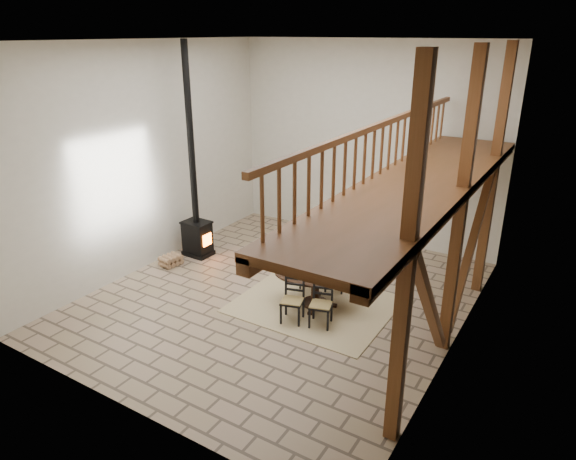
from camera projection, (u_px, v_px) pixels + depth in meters
The scene contains 7 objects.
ground at pixel (280, 297), 10.64m from camera, with size 8.00×8.00×0.00m, color gray.
room_shell at pixel (337, 162), 8.96m from camera, with size 7.02×8.02×5.01m.
rug at pixel (315, 304), 10.32m from camera, with size 3.00×2.50×0.02m, color tan.
dining_table at pixel (315, 287), 10.18m from camera, with size 1.87×2.03×1.06m.
wood_stove at pixel (196, 212), 12.24m from camera, with size 0.68×0.53×5.00m.
log_basket at pixel (191, 246), 12.73m from camera, with size 0.46×0.46×0.38m.
log_stack at pixel (171, 260), 12.03m from camera, with size 0.42×0.54×0.24m.
Camera 1 is at (5.06, -7.93, 5.15)m, focal length 32.00 mm.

